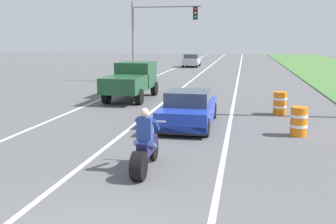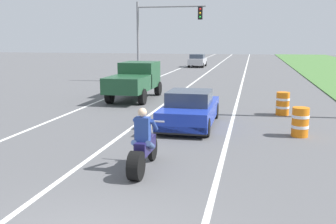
{
  "view_description": "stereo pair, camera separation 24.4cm",
  "coord_description": "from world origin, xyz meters",
  "px_view_note": "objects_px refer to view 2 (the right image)",
  "views": [
    {
      "loc": [
        2.28,
        -4.76,
        3.27
      ],
      "look_at": [
        -0.03,
        7.01,
        1.0
      ],
      "focal_mm": 41.44,
      "sensor_mm": 36.0,
      "label": 1
    },
    {
      "loc": [
        2.52,
        -4.71,
        3.27
      ],
      "look_at": [
        -0.03,
        7.01,
        1.0
      ],
      "focal_mm": 41.44,
      "sensor_mm": 36.0,
      "label": 2
    }
  ],
  "objects_px": {
    "traffic_light_mast_near": "(159,28)",
    "construction_barrel_mid": "(283,103)",
    "motorcycle_with_rider": "(143,149)",
    "sports_car_blue": "(190,110)",
    "pickup_truck_left_lane_dark_green": "(135,79)",
    "construction_barrel_nearest": "(300,122)",
    "distant_car_far_ahead": "(197,60)"
  },
  "relations": [
    {
      "from": "motorcycle_with_rider",
      "to": "distant_car_far_ahead",
      "type": "relative_size",
      "value": 0.55
    },
    {
      "from": "motorcycle_with_rider",
      "to": "pickup_truck_left_lane_dark_green",
      "type": "xyz_separation_m",
      "value": [
        -3.66,
        11.28,
        0.51
      ]
    },
    {
      "from": "traffic_light_mast_near",
      "to": "construction_barrel_nearest",
      "type": "xyz_separation_m",
      "value": [
        8.64,
        -15.44,
        -3.54
      ]
    },
    {
      "from": "pickup_truck_left_lane_dark_green",
      "to": "construction_barrel_nearest",
      "type": "bearing_deg",
      "value": -40.48
    },
    {
      "from": "motorcycle_with_rider",
      "to": "distant_car_far_ahead",
      "type": "height_order",
      "value": "motorcycle_with_rider"
    },
    {
      "from": "sports_car_blue",
      "to": "construction_barrel_nearest",
      "type": "height_order",
      "value": "sports_car_blue"
    },
    {
      "from": "traffic_light_mast_near",
      "to": "construction_barrel_mid",
      "type": "bearing_deg",
      "value": -54.39
    },
    {
      "from": "construction_barrel_nearest",
      "to": "construction_barrel_mid",
      "type": "distance_m",
      "value": 3.82
    },
    {
      "from": "construction_barrel_nearest",
      "to": "construction_barrel_mid",
      "type": "height_order",
      "value": "same"
    },
    {
      "from": "traffic_light_mast_near",
      "to": "distant_car_far_ahead",
      "type": "relative_size",
      "value": 1.5
    },
    {
      "from": "traffic_light_mast_near",
      "to": "distant_car_far_ahead",
      "type": "distance_m",
      "value": 16.92
    },
    {
      "from": "sports_car_blue",
      "to": "traffic_light_mast_near",
      "type": "distance_m",
      "value": 15.75
    },
    {
      "from": "motorcycle_with_rider",
      "to": "pickup_truck_left_lane_dark_green",
      "type": "distance_m",
      "value": 11.87
    },
    {
      "from": "motorcycle_with_rider",
      "to": "sports_car_blue",
      "type": "bearing_deg",
      "value": 86.54
    },
    {
      "from": "pickup_truck_left_lane_dark_green",
      "to": "motorcycle_with_rider",
      "type": "bearing_deg",
      "value": -72.03
    },
    {
      "from": "pickup_truck_left_lane_dark_green",
      "to": "construction_barrel_mid",
      "type": "height_order",
      "value": "pickup_truck_left_lane_dark_green"
    },
    {
      "from": "sports_car_blue",
      "to": "pickup_truck_left_lane_dark_green",
      "type": "height_order",
      "value": "pickup_truck_left_lane_dark_green"
    },
    {
      "from": "distant_car_far_ahead",
      "to": "sports_car_blue",
      "type": "bearing_deg",
      "value": -82.51
    },
    {
      "from": "sports_car_blue",
      "to": "traffic_light_mast_near",
      "type": "height_order",
      "value": "traffic_light_mast_near"
    },
    {
      "from": "pickup_truck_left_lane_dark_green",
      "to": "distant_car_far_ahead",
      "type": "relative_size",
      "value": 1.2
    },
    {
      "from": "motorcycle_with_rider",
      "to": "construction_barrel_mid",
      "type": "height_order",
      "value": "motorcycle_with_rider"
    },
    {
      "from": "construction_barrel_nearest",
      "to": "sports_car_blue",
      "type": "bearing_deg",
      "value": 168.25
    },
    {
      "from": "pickup_truck_left_lane_dark_green",
      "to": "distant_car_far_ahead",
      "type": "bearing_deg",
      "value": 90.27
    },
    {
      "from": "traffic_light_mast_near",
      "to": "construction_barrel_mid",
      "type": "relative_size",
      "value": 6.0
    },
    {
      "from": "sports_car_blue",
      "to": "construction_barrel_mid",
      "type": "relative_size",
      "value": 4.3
    },
    {
      "from": "construction_barrel_nearest",
      "to": "distant_car_far_ahead",
      "type": "bearing_deg",
      "value": 104.04
    },
    {
      "from": "motorcycle_with_rider",
      "to": "construction_barrel_mid",
      "type": "xyz_separation_m",
      "value": [
        3.92,
        8.35,
        -0.09
      ]
    },
    {
      "from": "motorcycle_with_rider",
      "to": "sports_car_blue",
      "type": "relative_size",
      "value": 0.51
    },
    {
      "from": "traffic_light_mast_near",
      "to": "motorcycle_with_rider",
      "type": "bearing_deg",
      "value": -77.56
    },
    {
      "from": "motorcycle_with_rider",
      "to": "construction_barrel_mid",
      "type": "relative_size",
      "value": 2.21
    },
    {
      "from": "sports_car_blue",
      "to": "pickup_truck_left_lane_dark_green",
      "type": "distance_m",
      "value": 7.15
    },
    {
      "from": "motorcycle_with_rider",
      "to": "construction_barrel_mid",
      "type": "distance_m",
      "value": 9.23
    }
  ]
}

